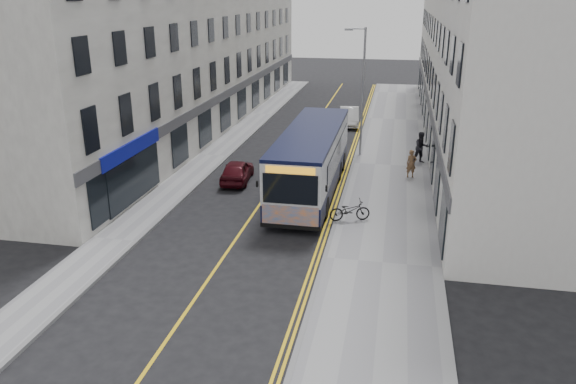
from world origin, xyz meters
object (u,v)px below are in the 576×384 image
at_px(pedestrian_near, 411,164).
at_px(pedestrian_far, 421,148).
at_px(car_maroon, 237,171).
at_px(car_white, 349,117).
at_px(streetlamp, 362,88).
at_px(city_bus, 311,159).
at_px(bicycle, 350,210).

height_order(pedestrian_near, pedestrian_far, pedestrian_far).
relative_size(pedestrian_far, car_maroon, 0.53).
bearing_deg(pedestrian_far, car_white, 96.19).
bearing_deg(car_white, streetlamp, -86.14).
height_order(streetlamp, city_bus, streetlamp).
relative_size(city_bus, bicycle, 6.22).
distance_m(car_white, car_maroon, 16.01).
xyz_separation_m(streetlamp, pedestrian_far, (3.83, -1.19, -3.31)).
bearing_deg(pedestrian_near, pedestrian_far, 63.51).
distance_m(bicycle, car_maroon, 8.21).
xyz_separation_m(bicycle, car_maroon, (-6.69, 4.76, 0.01)).
xyz_separation_m(streetlamp, car_white, (-1.45, 8.79, -3.69)).
xyz_separation_m(pedestrian_near, car_maroon, (-9.48, -2.29, -0.29)).
height_order(streetlamp, pedestrian_far, streetlamp).
distance_m(streetlamp, pedestrian_near, 6.33).
height_order(pedestrian_far, car_maroon, pedestrian_far).
bearing_deg(pedestrian_near, car_maroon, 178.48).
height_order(city_bus, pedestrian_far, city_bus).
xyz_separation_m(pedestrian_near, pedestrian_far, (0.61, 3.01, 0.17)).
relative_size(city_bus, pedestrian_near, 7.37).
distance_m(city_bus, car_white, 16.27).
bearing_deg(bicycle, car_maroon, 36.41).
bearing_deg(bicycle, streetlamp, -15.96).
distance_m(pedestrian_near, car_maroon, 9.76).
height_order(city_bus, car_white, city_bus).
distance_m(pedestrian_far, car_white, 11.30).
xyz_separation_m(streetlamp, bicycle, (0.43, -11.24, -3.77)).
bearing_deg(pedestrian_near, car_white, 94.73).
relative_size(streetlamp, bicycle, 4.29).
relative_size(pedestrian_near, car_white, 0.38).
distance_m(streetlamp, bicycle, 11.87).
height_order(city_bus, car_maroon, city_bus).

